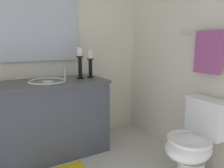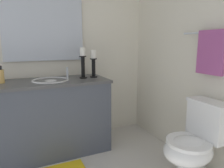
% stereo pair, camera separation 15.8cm
% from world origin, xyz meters
% --- Properties ---
extents(wall_back, '(2.69, 0.04, 2.45)m').
position_xyz_m(wall_back, '(0.00, 1.21, 1.23)').
color(wall_back, silver).
rests_on(wall_back, ground).
extents(wall_left, '(0.04, 2.42, 2.45)m').
position_xyz_m(wall_left, '(-1.34, 0.00, 1.23)').
color(wall_left, silver).
rests_on(wall_left, ground).
extents(vanity_cabinet, '(0.58, 1.27, 0.85)m').
position_xyz_m(vanity_cabinet, '(-1.02, -0.13, 0.42)').
color(vanity_cabinet, '#474C56').
rests_on(vanity_cabinet, ground).
extents(sink_basin, '(0.40, 0.40, 0.24)m').
position_xyz_m(sink_basin, '(-1.02, -0.13, 0.81)').
color(sink_basin, white).
rests_on(sink_basin, vanity_cabinet).
extents(mirror, '(0.02, 0.92, 0.80)m').
position_xyz_m(mirror, '(-1.30, -0.13, 1.45)').
color(mirror, silver).
extents(candle_holder_tall, '(0.09, 0.09, 0.33)m').
position_xyz_m(candle_holder_tall, '(-1.04, 0.39, 1.02)').
color(candle_holder_tall, black).
rests_on(candle_holder_tall, vanity_cabinet).
extents(candle_holder_short, '(0.09, 0.09, 0.36)m').
position_xyz_m(candle_holder_short, '(-1.02, 0.25, 1.04)').
color(candle_holder_short, black).
rests_on(candle_holder_short, vanity_cabinet).
extents(toilet, '(0.39, 0.54, 0.75)m').
position_xyz_m(toilet, '(0.07, 0.93, 0.37)').
color(toilet, white).
rests_on(toilet, ground).
extents(towel_bar, '(0.72, 0.02, 0.02)m').
position_xyz_m(towel_bar, '(-0.01, 1.15, 1.35)').
color(towel_bar, silver).
extents(towel_near_vanity, '(0.28, 0.03, 0.40)m').
position_xyz_m(towel_near_vanity, '(-0.01, 1.13, 1.17)').
color(towel_near_vanity, '#A54C8C').
rests_on(towel_near_vanity, towel_bar).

